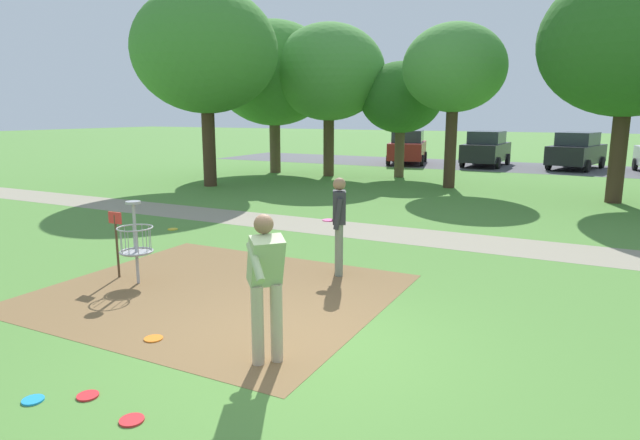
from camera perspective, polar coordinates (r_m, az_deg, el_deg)
ground_plane at (r=6.71m, az=-2.68°, el=-13.39°), size 160.00×160.00×0.00m
dirt_tee_pad at (r=8.80m, az=-10.80°, el=-7.45°), size 5.26×4.65×0.01m
disc_golf_basket at (r=9.43m, az=-19.08°, el=-1.90°), size 0.98×0.58×1.39m
player_foreground_watching at (r=9.36m, az=2.01°, el=-0.03°), size 0.45×0.49×1.71m
player_throwing at (r=6.06m, az=-5.72°, el=-6.21°), size 0.70×1.05×1.71m
frisbee_near_basket at (r=5.60m, az=-19.24°, el=-19.30°), size 0.23×0.23×0.02m
frisbee_by_tee at (r=13.65m, az=-15.27°, el=-0.94°), size 0.24×0.24×0.02m
frisbee_mid_grass at (r=7.26m, az=-17.15°, el=-11.86°), size 0.23×0.23×0.02m
frisbee_far_left at (r=6.30m, az=-28.01°, el=-16.41°), size 0.21×0.21×0.02m
frisbee_far_right at (r=6.16m, az=-23.29°, el=-16.65°), size 0.21×0.21×0.02m
tree_near_left at (r=24.09m, az=8.54°, el=12.61°), size 3.56×3.56×4.96m
tree_mid_left at (r=25.89m, az=-4.88°, el=15.11°), size 5.59×5.59×6.95m
tree_mid_center at (r=21.06m, az=13.96°, el=15.23°), size 3.77×3.77×6.01m
tree_far_left at (r=21.43m, az=-12.01°, el=17.03°), size 5.41×5.41×7.36m
tree_far_center at (r=24.38m, az=0.95°, el=15.27°), size 4.89×4.89×6.61m
tree_far_right at (r=19.41m, az=29.88°, el=16.02°), size 5.29×5.29×7.16m
parking_lot_strip at (r=30.20m, az=21.29°, el=5.17°), size 36.00×6.00×0.01m
parked_car_leftmost at (r=30.71m, az=9.22°, el=7.60°), size 2.69×4.50×1.84m
parked_car_center_left at (r=30.29m, az=17.13°, el=7.20°), size 2.09×4.26×1.84m
parked_car_center_right at (r=30.24m, az=25.45°, el=6.61°), size 2.74×4.51×1.84m
gravel_path at (r=12.51m, az=12.31°, el=-1.93°), size 40.00×1.69×0.00m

